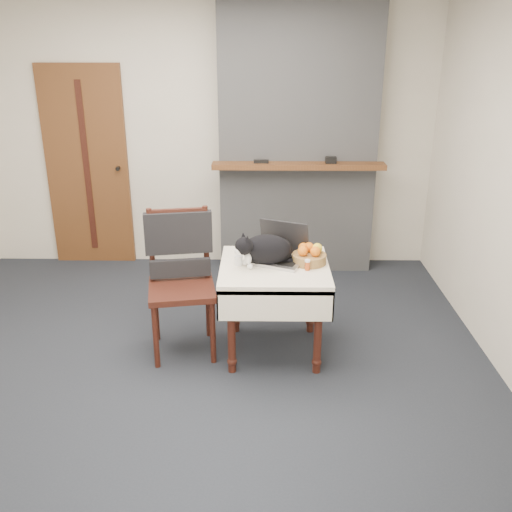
{
  "coord_description": "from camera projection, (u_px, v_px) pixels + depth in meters",
  "views": [
    {
      "loc": [
        0.57,
        -3.67,
        2.24
      ],
      "look_at": [
        0.52,
        0.08,
        0.79
      ],
      "focal_mm": 40.0,
      "sensor_mm": 36.0,
      "label": 1
    }
  ],
  "objects": [
    {
      "name": "side_table",
      "position": [
        274.0,
        279.0,
        4.13
      ],
      "size": [
        0.78,
        0.78,
        0.7
      ],
      "color": "#36190E",
      "rests_on": "ground"
    },
    {
      "name": "laptop",
      "position": [
        280.0,
        251.0,
        4.16
      ],
      "size": [
        0.47,
        0.44,
        0.28
      ],
      "rotation": [
        0.0,
        0.0,
        -0.4
      ],
      "color": "#B7B7BC",
      "rests_on": "side_table"
    },
    {
      "name": "pill_bottle",
      "position": [
        307.0,
        265.0,
        3.99
      ],
      "size": [
        0.04,
        0.04,
        0.08
      ],
      "color": "#AD4215",
      "rests_on": "side_table"
    },
    {
      "name": "door",
      "position": [
        87.0,
        167.0,
        5.73
      ],
      "size": [
        0.82,
        0.1,
        2.0
      ],
      "color": "brown",
      "rests_on": "ground"
    },
    {
      "name": "desk_clutter",
      "position": [
        302.0,
        262.0,
        4.14
      ],
      "size": [
        0.16,
        0.04,
        0.01
      ],
      "primitive_type": "cube",
      "rotation": [
        0.0,
        0.0,
        0.16
      ],
      "color": "black",
      "rests_on": "side_table"
    },
    {
      "name": "ground",
      "position": [
        186.0,
        358.0,
        4.24
      ],
      "size": [
        4.5,
        4.5,
        0.0
      ],
      "primitive_type": "plane",
      "color": "black",
      "rests_on": "ground"
    },
    {
      "name": "cat",
      "position": [
        268.0,
        250.0,
        4.07
      ],
      "size": [
        0.53,
        0.33,
        0.25
      ],
      "rotation": [
        0.0,
        0.0,
        0.42
      ],
      "color": "black",
      "rests_on": "side_table"
    },
    {
      "name": "fruit_basket",
      "position": [
        309.0,
        256.0,
        4.11
      ],
      "size": [
        0.25,
        0.25,
        0.14
      ],
      "color": "olive",
      "rests_on": "side_table"
    },
    {
      "name": "cream_jar",
      "position": [
        239.0,
        260.0,
        4.08
      ],
      "size": [
        0.06,
        0.06,
        0.07
      ],
      "primitive_type": "cylinder",
      "color": "white",
      "rests_on": "side_table"
    },
    {
      "name": "chair",
      "position": [
        180.0,
        262.0,
        4.2
      ],
      "size": [
        0.56,
        0.55,
        1.07
      ],
      "rotation": [
        0.0,
        0.0,
        0.17
      ],
      "color": "#36190E",
      "rests_on": "ground"
    },
    {
      "name": "room_shell",
      "position": [
        183.0,
        107.0,
        4.03
      ],
      "size": [
        4.52,
        4.01,
        2.61
      ],
      "color": "beige",
      "rests_on": "ground"
    },
    {
      "name": "chimney",
      "position": [
        298.0,
        140.0,
        5.48
      ],
      "size": [
        1.62,
        0.48,
        2.6
      ],
      "color": "gray",
      "rests_on": "ground"
    }
  ]
}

